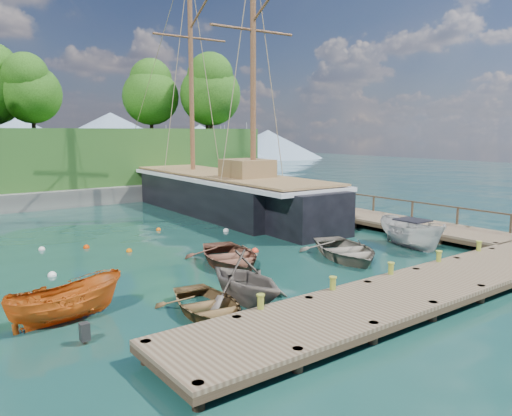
# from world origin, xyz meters

# --- Properties ---
(ground) EXTENTS (160.00, 160.00, 0.00)m
(ground) POSITION_xyz_m (0.00, 0.00, 0.00)
(ground) COLOR #15342F
(ground) RESTS_ON ground
(dock_near) EXTENTS (20.00, 3.20, 1.10)m
(dock_near) POSITION_xyz_m (2.00, -6.50, 0.43)
(dock_near) COLOR brown
(dock_near) RESTS_ON ground
(dock_east) EXTENTS (3.20, 24.00, 1.10)m
(dock_east) POSITION_xyz_m (11.50, 7.00, 0.43)
(dock_east) COLOR brown
(dock_east) RESTS_ON ground
(bollard_0) EXTENTS (0.26, 0.26, 0.45)m
(bollard_0) POSITION_xyz_m (-4.00, -5.10, 0.00)
(bollard_0) COLOR olive
(bollard_0) RESTS_ON ground
(bollard_1) EXTENTS (0.26, 0.26, 0.45)m
(bollard_1) POSITION_xyz_m (-1.00, -5.10, 0.00)
(bollard_1) COLOR olive
(bollard_1) RESTS_ON ground
(bollard_2) EXTENTS (0.26, 0.26, 0.45)m
(bollard_2) POSITION_xyz_m (2.00, -5.10, 0.00)
(bollard_2) COLOR olive
(bollard_2) RESTS_ON ground
(bollard_3) EXTENTS (0.26, 0.26, 0.45)m
(bollard_3) POSITION_xyz_m (5.00, -5.10, 0.00)
(bollard_3) COLOR olive
(bollard_3) RESTS_ON ground
(bollard_4) EXTENTS (0.26, 0.26, 0.45)m
(bollard_4) POSITION_xyz_m (8.00, -5.10, 0.00)
(bollard_4) COLOR olive
(bollard_4) RESTS_ON ground
(rowboat_0) EXTENTS (3.42, 4.33, 0.81)m
(rowboat_0) POSITION_xyz_m (-4.66, -3.16, 0.00)
(rowboat_0) COLOR brown
(rowboat_0) RESTS_ON ground
(rowboat_1) EXTENTS (3.27, 3.74, 1.91)m
(rowboat_1) POSITION_xyz_m (-3.04, -2.93, 0.00)
(rowboat_1) COLOR #655C54
(rowboat_1) RESTS_ON ground
(rowboat_2) EXTENTS (4.67, 5.54, 0.98)m
(rowboat_2) POSITION_xyz_m (-0.78, 1.40, 0.00)
(rowboat_2) COLOR brown
(rowboat_2) RESTS_ON ground
(rowboat_3) EXTENTS (4.97, 5.73, 0.99)m
(rowboat_3) POSITION_xyz_m (4.13, -0.87, 0.00)
(rowboat_3) COLOR #70695B
(rowboat_3) RESTS_ON ground
(motorboat_orange) EXTENTS (3.83, 1.82, 1.43)m
(motorboat_orange) POSITION_xyz_m (-8.45, -1.10, 0.00)
(motorboat_orange) COLOR #C45614
(motorboat_orange) RESTS_ON ground
(cabin_boat_white) EXTENTS (2.69, 4.66, 1.69)m
(cabin_boat_white) POSITION_xyz_m (8.25, -1.45, 0.00)
(cabin_boat_white) COLOR beige
(cabin_boat_white) RESTS_ON ground
(schooner) EXTENTS (6.31, 29.20, 21.69)m
(schooner) POSITION_xyz_m (6.57, 13.54, 1.20)
(schooner) COLOR black
(schooner) RESTS_ON ground
(mooring_buoy_0) EXTENTS (0.35, 0.35, 0.35)m
(mooring_buoy_0) POSITION_xyz_m (-7.51, 4.20, 0.00)
(mooring_buoy_0) COLOR white
(mooring_buoy_0) RESTS_ON ground
(mooring_buoy_1) EXTENTS (0.29, 0.29, 0.29)m
(mooring_buoy_1) POSITION_xyz_m (-3.39, 6.26, 0.00)
(mooring_buoy_1) COLOR #D46203
(mooring_buoy_1) RESTS_ON ground
(mooring_buoy_2) EXTENTS (0.32, 0.32, 0.32)m
(mooring_buoy_2) POSITION_xyz_m (0.21, 4.84, 0.00)
(mooring_buoy_2) COLOR orange
(mooring_buoy_2) RESTS_ON ground
(mooring_buoy_3) EXTENTS (0.35, 0.35, 0.35)m
(mooring_buoy_3) POSITION_xyz_m (3.09, 7.56, 0.00)
(mooring_buoy_3) COLOR silver
(mooring_buoy_3) RESTS_ON ground
(mooring_buoy_4) EXTENTS (0.31, 0.31, 0.31)m
(mooring_buoy_4) POSITION_xyz_m (-4.80, 8.28, 0.00)
(mooring_buoy_4) COLOR #DB3700
(mooring_buoy_4) RESTS_ON ground
(mooring_buoy_5) EXTENTS (0.28, 0.28, 0.28)m
(mooring_buoy_5) POSITION_xyz_m (0.08, 10.23, 0.00)
(mooring_buoy_5) COLOR #E45A08
(mooring_buoy_5) RESTS_ON ground
(mooring_buoy_6) EXTENTS (0.32, 0.32, 0.32)m
(mooring_buoy_6) POSITION_xyz_m (-6.70, 9.15, 0.00)
(mooring_buoy_6) COLOR silver
(mooring_buoy_6) RESTS_ON ground
(mooring_buoy_7) EXTENTS (0.37, 0.37, 0.37)m
(mooring_buoy_7) POSITION_xyz_m (1.49, 2.58, 0.00)
(mooring_buoy_7) COLOR #F9391D
(mooring_buoy_7) RESTS_ON ground
(distant_ridge) EXTENTS (117.00, 40.00, 10.00)m
(distant_ridge) POSITION_xyz_m (4.30, 70.00, 4.35)
(distant_ridge) COLOR #728CA5
(distant_ridge) RESTS_ON ground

